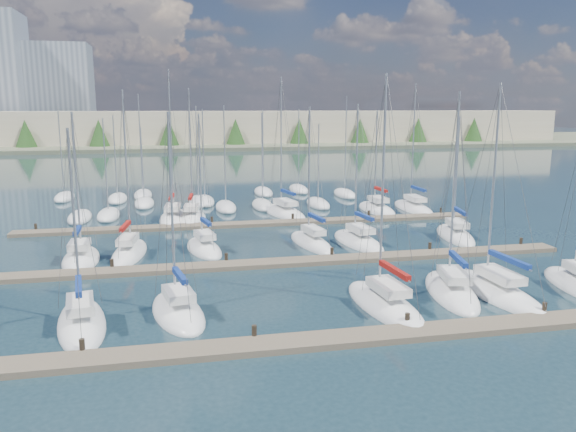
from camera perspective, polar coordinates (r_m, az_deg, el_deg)
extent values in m
plane|color=#203640|center=(83.82, -6.43, 3.24)|extent=(400.00, 400.00, 0.00)
cube|color=#6B5E4C|center=(28.17, 5.10, -12.38)|extent=(44.00, 1.80, 0.35)
cylinder|color=#2D261C|center=(28.22, -20.16, -12.68)|extent=(0.26, 0.26, 1.10)
cylinder|color=#2D261C|center=(28.12, -3.45, -12.07)|extent=(0.26, 0.26, 1.10)
cylinder|color=#2D261C|center=(30.21, 12.01, -10.61)|extent=(0.26, 0.26, 1.10)
cylinder|color=#2D261C|center=(34.10, 24.57, -8.86)|extent=(0.26, 0.26, 1.10)
cube|color=#6B5E4C|center=(41.00, -0.57, -4.76)|extent=(44.00, 1.80, 0.35)
cylinder|color=#2D261C|center=(41.34, -17.43, -4.93)|extent=(0.26, 0.26, 1.10)
cylinder|color=#2D261C|center=(41.27, -6.29, -4.50)|extent=(0.26, 0.26, 1.10)
cylinder|color=#2D261C|center=(42.72, 4.47, -3.93)|extent=(0.26, 0.26, 1.10)
cylinder|color=#2D261C|center=(45.56, 14.20, -3.29)|extent=(0.26, 0.26, 1.10)
cylinder|color=#2D261C|center=(49.54, 22.57, -2.66)|extent=(0.26, 0.26, 1.10)
cube|color=#6B5E4C|center=(54.41, -3.44, -0.80)|extent=(44.00, 1.80, 0.35)
cylinder|color=#2D261C|center=(56.10, -24.24, -1.26)|extent=(0.26, 0.26, 1.10)
cylinder|color=#2D261C|center=(54.90, -16.07, -0.96)|extent=(0.26, 0.26, 1.10)
cylinder|color=#2D261C|center=(54.84, -7.71, -0.63)|extent=(0.26, 0.26, 1.10)
cylinder|color=#2D261C|center=(55.95, 0.48, -0.30)|extent=(0.26, 0.26, 1.10)
cylinder|color=#2D261C|center=(58.14, 8.21, 0.02)|extent=(0.26, 0.26, 1.10)
cylinder|color=#2D261C|center=(61.31, 15.26, 0.31)|extent=(0.26, 0.26, 1.10)
ellipsoid|color=white|center=(33.11, 9.73, -9.03)|extent=(3.31, 8.68, 1.60)
cube|color=maroon|center=(33.11, 9.73, -9.03)|extent=(1.69, 4.17, 0.12)
cube|color=silver|center=(32.33, 10.13, -7.10)|extent=(1.69, 3.08, 0.50)
cylinder|color=#9EA0A5|center=(32.02, 9.61, 3.32)|extent=(0.14, 0.14, 12.01)
cylinder|color=#9EA0A5|center=(31.44, 10.75, -5.65)|extent=(0.38, 3.57, 0.10)
cube|color=maroon|center=(31.41, 10.76, -5.44)|extent=(0.56, 3.30, 0.30)
ellipsoid|color=white|center=(45.45, -8.53, -3.43)|extent=(3.51, 6.97, 1.60)
cube|color=maroon|center=(45.45, -8.53, -3.43)|extent=(1.78, 3.36, 0.12)
cube|color=silver|center=(44.83, -8.47, -1.92)|extent=(1.68, 2.52, 0.50)
cylinder|color=#9EA0A5|center=(44.87, -8.91, 4.03)|extent=(0.14, 0.14, 9.67)
cylinder|color=#9EA0A5|center=(44.10, -8.34, -0.73)|extent=(0.61, 2.76, 0.10)
cube|color=navy|center=(44.08, -8.35, -0.58)|extent=(0.77, 2.58, 0.30)
ellipsoid|color=white|center=(64.26, 12.59, 0.70)|extent=(2.67, 8.96, 1.60)
cube|color=black|center=(64.26, 12.59, 0.70)|extent=(1.39, 4.30, 0.12)
cube|color=silver|center=(63.64, 12.80, 1.78)|extent=(1.46, 3.14, 0.50)
cylinder|color=#9EA0A5|center=(64.03, 12.61, 7.33)|extent=(0.14, 0.14, 12.67)
cylinder|color=#9EA0A5|center=(62.84, 13.10, 2.62)|extent=(0.12, 3.76, 0.10)
cube|color=navy|center=(62.82, 13.11, 2.72)|extent=(0.32, 3.46, 0.30)
ellipsoid|color=white|center=(44.69, -20.27, -4.26)|extent=(2.79, 6.88, 1.60)
cube|color=black|center=(44.69, -20.27, -4.26)|extent=(1.44, 3.31, 0.12)
cube|color=silver|center=(44.05, -20.44, -2.74)|extent=(1.50, 2.42, 0.50)
cylinder|color=#9EA0A5|center=(44.10, -20.71, 3.46)|extent=(0.14, 0.14, 9.87)
cylinder|color=#9EA0A5|center=(43.30, -20.61, -1.56)|extent=(0.18, 2.86, 0.10)
cube|color=navy|center=(43.27, -20.63, -1.40)|extent=(0.37, 2.64, 0.30)
ellipsoid|color=white|center=(57.89, -9.70, -0.32)|extent=(3.50, 7.61, 1.60)
cube|color=silver|center=(57.29, -9.77, 0.88)|extent=(1.76, 2.73, 0.50)
cylinder|color=#9EA0A5|center=(57.52, -9.88, 6.70)|extent=(0.14, 0.14, 12.02)
cylinder|color=#9EA0A5|center=(56.54, -9.85, 1.82)|extent=(0.45, 3.08, 0.10)
cube|color=maroon|center=(56.52, -9.85, 1.94)|extent=(0.62, 2.86, 0.30)
ellipsoid|color=white|center=(37.10, 20.14, -7.34)|extent=(3.17, 9.65, 1.60)
cube|color=black|center=(37.10, 20.14, -7.34)|extent=(1.63, 4.64, 0.12)
cube|color=silver|center=(36.35, 20.70, -5.61)|extent=(1.64, 3.41, 0.50)
cylinder|color=#9EA0A5|center=(36.23, 20.18, 3.39)|extent=(0.14, 0.14, 11.64)
cylinder|color=#9EA0A5|center=(35.49, 21.53, -4.31)|extent=(0.31, 4.00, 0.10)
cube|color=navy|center=(35.45, 21.54, -4.12)|extent=(0.49, 3.69, 0.30)
ellipsoid|color=white|center=(62.80, 8.98, 0.59)|extent=(3.06, 8.06, 1.60)
cube|color=silver|center=(62.21, 9.15, 1.70)|extent=(1.63, 2.84, 0.50)
cylinder|color=#9EA0A5|center=(62.59, 8.92, 6.06)|extent=(0.14, 0.14, 9.81)
cylinder|color=#9EA0A5|center=(61.47, 9.41, 2.57)|extent=(0.20, 3.35, 0.10)
cube|color=maroon|center=(61.46, 9.42, 2.68)|extent=(0.40, 3.09, 0.30)
ellipsoid|color=white|center=(36.23, 16.23, -7.54)|extent=(4.33, 8.49, 1.60)
cube|color=silver|center=(35.47, 16.52, -5.75)|extent=(2.03, 3.09, 0.50)
cylinder|color=#9EA0A5|center=(35.36, 16.54, 3.01)|extent=(0.14, 0.14, 11.11)
cylinder|color=#9EA0A5|center=(34.59, 16.89, -4.39)|extent=(0.85, 3.35, 0.10)
cube|color=navy|center=(34.56, 16.91, -4.20)|extent=(0.98, 3.12, 0.30)
ellipsoid|color=white|center=(31.90, -20.21, -10.36)|extent=(3.59, 8.14, 1.60)
cube|color=black|center=(31.90, -20.21, -10.36)|extent=(1.82, 3.92, 0.12)
cube|color=silver|center=(31.10, -20.37, -8.39)|extent=(1.74, 2.92, 0.50)
cylinder|color=#9EA0A5|center=(30.99, -20.92, -0.16)|extent=(0.14, 0.14, 9.19)
cylinder|color=#9EA0A5|center=(30.17, -20.49, -6.89)|extent=(0.60, 3.28, 0.10)
cube|color=navy|center=(30.14, -20.51, -6.67)|extent=(0.76, 3.05, 0.30)
ellipsoid|color=white|center=(58.40, -11.56, -0.29)|extent=(3.45, 9.01, 1.60)
cube|color=black|center=(58.40, -11.56, -0.29)|extent=(1.76, 4.34, 0.12)
cube|color=silver|center=(57.73, -11.64, 0.89)|extent=(1.74, 3.20, 0.50)
cylinder|color=#9EA0A5|center=(58.09, -11.80, 7.59)|extent=(0.14, 0.14, 13.86)
cylinder|color=#9EA0A5|center=(56.86, -11.74, 1.80)|extent=(0.44, 3.69, 0.10)
cube|color=maroon|center=(56.85, -11.75, 1.92)|extent=(0.61, 3.42, 0.30)
ellipsoid|color=white|center=(51.61, 16.61, -2.02)|extent=(4.01, 8.31, 1.60)
cube|color=silver|center=(50.97, 16.82, -0.70)|extent=(1.89, 3.01, 0.50)
cylinder|color=#9EA0A5|center=(51.27, 16.76, 4.43)|extent=(0.14, 0.14, 9.43)
cylinder|color=#9EA0A5|center=(50.18, 17.10, 0.32)|extent=(0.76, 3.30, 0.10)
cube|color=navy|center=(50.16, 17.11, 0.46)|extent=(0.91, 3.08, 0.30)
ellipsoid|color=white|center=(47.62, 7.13, -2.72)|extent=(3.53, 8.29, 1.60)
cube|color=black|center=(47.62, 7.13, -2.72)|extent=(1.80, 3.99, 0.12)
cube|color=silver|center=(46.97, 7.38, -1.29)|extent=(1.76, 2.96, 0.50)
cylinder|color=#9EA0A5|center=(47.11, 6.97, 4.88)|extent=(0.14, 0.14, 10.43)
cylinder|color=#9EA0A5|center=(46.20, 7.75, -0.18)|extent=(0.49, 3.37, 0.10)
cube|color=navy|center=(46.17, 7.76, -0.03)|extent=(0.65, 3.12, 0.30)
ellipsoid|color=white|center=(60.10, -0.43, 0.26)|extent=(4.71, 9.44, 1.60)
cube|color=maroon|center=(60.10, -0.43, 0.26)|extent=(2.38, 4.56, 0.12)
cube|color=silver|center=(59.45, -0.26, 1.41)|extent=(2.24, 3.42, 0.50)
cylinder|color=#9EA0A5|center=(59.80, -0.70, 7.62)|extent=(0.14, 0.14, 13.25)
cylinder|color=#9EA0A5|center=(58.63, 0.01, 2.31)|extent=(0.84, 3.74, 0.10)
cube|color=navy|center=(58.61, 0.01, 2.43)|extent=(0.97, 3.48, 0.30)
ellipsoid|color=white|center=(46.79, 2.39, -2.89)|extent=(3.24, 8.04, 1.60)
cube|color=silver|center=(46.14, 2.59, -1.44)|extent=(1.55, 2.88, 0.50)
cylinder|color=#9EA0A5|center=(46.27, 2.16, 4.71)|extent=(0.14, 0.14, 10.23)
cylinder|color=#9EA0A5|center=(45.36, 2.91, -0.30)|extent=(0.58, 3.26, 0.10)
cube|color=navy|center=(45.33, 2.91, -0.15)|extent=(0.74, 3.03, 0.30)
ellipsoid|color=white|center=(45.33, -15.80, -3.77)|extent=(3.26, 8.31, 1.60)
cube|color=silver|center=(44.64, -15.98, -2.29)|extent=(1.60, 2.97, 0.50)
cylinder|color=#9EA0A5|center=(44.76, -16.10, 4.87)|extent=(0.14, 0.14, 11.47)
cylinder|color=#9EA0A5|center=(43.79, -16.22, -1.15)|extent=(0.51, 3.39, 0.10)
cube|color=maroon|center=(43.77, -16.23, -0.99)|extent=(0.68, 3.14, 0.30)
ellipsoid|color=white|center=(32.09, -11.11, -9.74)|extent=(3.84, 7.29, 1.60)
cube|color=silver|center=(31.33, -11.07, -7.73)|extent=(1.85, 2.65, 0.50)
cylinder|color=#9EA0A5|center=(31.03, -11.73, 1.10)|extent=(0.14, 0.14, 9.98)
cylinder|color=#9EA0A5|center=(30.49, -10.93, -6.18)|extent=(0.64, 2.88, 0.10)
cube|color=navy|center=(30.46, -10.94, -5.97)|extent=(0.80, 2.69, 0.30)
cylinder|color=#9EA0A5|center=(73.93, -22.10, 6.53)|extent=(0.12, 0.12, 11.20)
ellipsoid|color=white|center=(74.60, -21.75, 1.74)|extent=(2.20, 6.40, 1.40)
cylinder|color=#9EA0A5|center=(66.47, -8.58, 6.33)|extent=(0.12, 0.12, 10.14)
ellipsoid|color=white|center=(67.17, -8.44, 1.46)|extent=(2.20, 6.40, 1.40)
cylinder|color=#9EA0A5|center=(66.21, -9.22, 6.44)|extent=(0.12, 0.12, 10.49)
ellipsoid|color=white|center=(66.93, -9.06, 1.41)|extent=(2.20, 6.40, 1.40)
cylinder|color=#9EA0A5|center=(75.31, 1.10, 6.97)|extent=(0.12, 0.12, 10.06)
ellipsoid|color=white|center=(75.93, 1.09, 2.69)|extent=(2.20, 6.40, 1.40)
cylinder|color=#9EA0A5|center=(70.57, -17.17, 5.93)|extent=(0.12, 0.12, 9.39)
ellipsoid|color=white|center=(71.21, -16.92, 1.64)|extent=(2.20, 6.40, 1.40)
cylinder|color=#9EA0A5|center=(59.87, -20.75, 5.09)|extent=(0.12, 0.12, 9.85)
ellipsoid|color=white|center=(60.64, -20.39, -0.16)|extent=(2.20, 6.40, 1.40)
cylinder|color=#9EA0A5|center=(60.17, -18.06, 5.02)|extent=(0.12, 0.12, 9.30)
ellipsoid|color=white|center=(60.91, -17.76, 0.06)|extent=(2.20, 6.40, 1.40)
cylinder|color=#9EA0A5|center=(71.60, 5.89, 7.34)|extent=(0.12, 0.12, 11.68)
ellipsoid|color=white|center=(72.31, 5.78, 2.21)|extent=(2.20, 6.40, 1.40)
cylinder|color=#9EA0A5|center=(63.05, -2.65, 6.02)|extent=(0.12, 0.12, 9.76)
ellipsoid|color=white|center=(63.78, -2.61, 1.06)|extent=(2.20, 6.40, 1.40)
cylinder|color=#9EA0A5|center=(72.84, -14.77, 7.21)|extent=(0.12, 0.12, 11.95)
ellipsoid|color=white|center=(73.54, -14.51, 2.06)|extent=(2.20, 6.40, 1.40)
cylinder|color=#9EA0A5|center=(64.20, 3.11, 5.52)|extent=(0.12, 0.12, 8.46)
ellipsoid|color=white|center=(64.85, 3.07, 1.22)|extent=(2.20, 6.40, 1.40)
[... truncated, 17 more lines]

